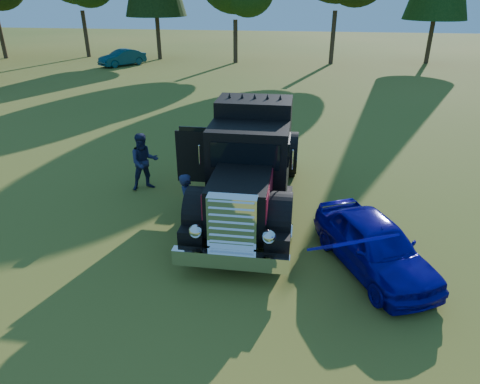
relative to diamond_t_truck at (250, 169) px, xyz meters
name	(u,v)px	position (x,y,z in m)	size (l,w,h in m)	color
ground	(210,271)	(-0.52, -3.03, -1.28)	(120.00, 120.00, 0.00)	#3A5418
diamond_t_truck	(250,169)	(0.00, 0.00, 0.00)	(3.38, 7.16, 3.00)	black
hotrod_coupe	(374,244)	(3.07, -2.38, -0.66)	(2.95, 4.16, 1.89)	#1708B5
spectator_near	(188,204)	(-1.39, -1.43, -0.46)	(0.59, 0.39, 1.63)	navy
spectator_far	(144,162)	(-3.40, 0.97, -0.37)	(0.88, 0.69, 1.81)	#1D2445
distant_teal_car	(122,58)	(-13.42, 23.61, -0.65)	(1.33, 3.81, 1.26)	#0A3C41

